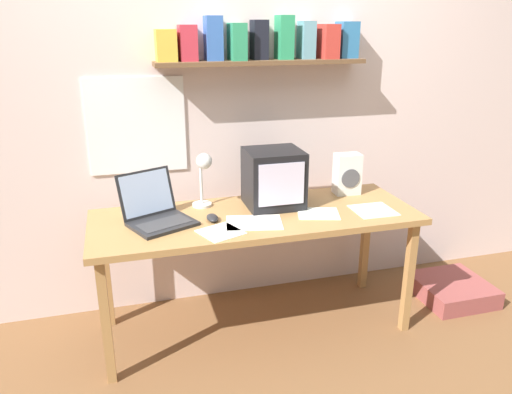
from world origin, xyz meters
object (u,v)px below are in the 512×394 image
(desk_lamp, at_px, (203,171))
(computer_mouse, at_px, (212,218))
(loose_paper_near_laptop, at_px, (221,232))
(crt_monitor, at_px, (274,178))
(floor_cushion, at_px, (452,290))
(juice_glass, at_px, (129,202))
(printed_handout, at_px, (373,210))
(open_notebook, at_px, (318,214))
(corner_desk, at_px, (256,224))
(laptop, at_px, (155,210))
(space_heater, at_px, (347,174))
(loose_paper_near_monitor, at_px, (254,223))

(desk_lamp, height_order, computer_mouse, desk_lamp)
(loose_paper_near_laptop, bearing_deg, computer_mouse, 92.98)
(crt_monitor, height_order, floor_cushion, crt_monitor)
(juice_glass, height_order, floor_cushion, juice_glass)
(loose_paper_near_laptop, distance_m, printed_handout, 0.89)
(desk_lamp, distance_m, open_notebook, 0.67)
(open_notebook, bearing_deg, juice_glass, 162.79)
(crt_monitor, xyz_separation_m, floor_cushion, (1.19, -0.15, -0.82))
(open_notebook, bearing_deg, corner_desk, 165.06)
(laptop, relative_size, printed_handout, 1.85)
(space_heater, bearing_deg, corner_desk, -160.52)
(computer_mouse, relative_size, floor_cushion, 0.24)
(corner_desk, bearing_deg, printed_handout, -10.93)
(loose_paper_near_monitor, bearing_deg, loose_paper_near_laptop, -158.85)
(space_heater, relative_size, printed_handout, 1.11)
(crt_monitor, bearing_deg, loose_paper_near_monitor, -127.46)
(crt_monitor, relative_size, computer_mouse, 3.07)
(computer_mouse, bearing_deg, open_notebook, -6.06)
(space_heater, bearing_deg, floor_cushion, -15.30)
(floor_cushion, bearing_deg, desk_lamp, 172.37)
(crt_monitor, distance_m, desk_lamp, 0.39)
(space_heater, bearing_deg, open_notebook, -134.39)
(corner_desk, height_order, space_heater, space_heater)
(open_notebook, xyz_separation_m, printed_handout, (0.31, -0.04, -0.00))
(corner_desk, distance_m, computer_mouse, 0.26)
(juice_glass, relative_size, computer_mouse, 1.23)
(corner_desk, xyz_separation_m, crt_monitor, (0.13, 0.11, 0.22))
(laptop, bearing_deg, floor_cushion, -26.07)
(computer_mouse, height_order, floor_cushion, computer_mouse)
(laptop, distance_m, desk_lamp, 0.35)
(loose_paper_near_laptop, distance_m, loose_paper_near_monitor, 0.21)
(desk_lamp, xyz_separation_m, computer_mouse, (0.00, -0.20, -0.20))
(open_notebook, bearing_deg, printed_handout, -6.60)
(corner_desk, height_order, loose_paper_near_monitor, loose_paper_near_monitor)
(loose_paper_near_monitor, bearing_deg, laptop, 162.31)
(corner_desk, xyz_separation_m, open_notebook, (0.33, -0.09, 0.06))
(corner_desk, relative_size, printed_handout, 7.93)
(printed_handout, bearing_deg, loose_paper_near_laptop, -175.54)
(open_notebook, height_order, floor_cushion, open_notebook)
(desk_lamp, distance_m, floor_cushion, 1.81)
(desk_lamp, distance_m, loose_paper_near_monitor, 0.42)
(crt_monitor, xyz_separation_m, laptop, (-0.67, -0.07, -0.10))
(computer_mouse, xyz_separation_m, printed_handout, (0.89, -0.10, -0.01))
(corner_desk, relative_size, loose_paper_near_laptop, 7.12)
(crt_monitor, bearing_deg, desk_lamp, 170.83)
(juice_glass, height_order, computer_mouse, juice_glass)
(loose_paper_near_laptop, bearing_deg, corner_desk, 39.01)
(laptop, xyz_separation_m, space_heater, (1.16, 0.15, 0.06))
(computer_mouse, bearing_deg, printed_handout, -6.25)
(corner_desk, xyz_separation_m, laptop, (-0.53, 0.04, 0.12))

